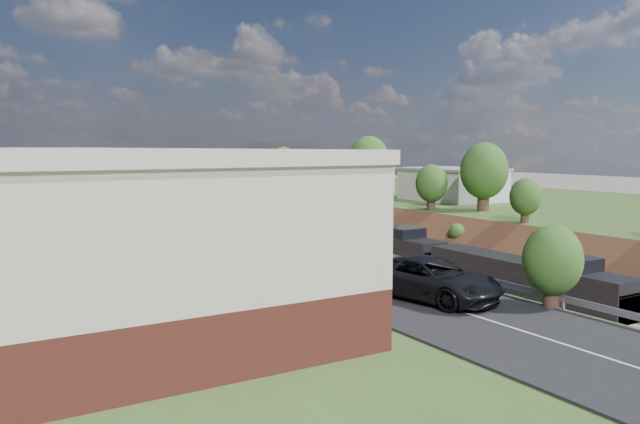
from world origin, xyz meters
TOP-DOWN VIEW (x-y plane):
  - platform_right at (33.00, 60.00)m, footprint 44.00×180.00m
  - embankment_left at (-11.00, 60.00)m, footprint 10.00×180.00m
  - embankment_right at (11.00, 60.00)m, footprint 10.00×180.00m
  - rail_left_track at (-2.60, 60.00)m, footprint 1.58×180.00m
  - rail_right_track at (2.60, 60.00)m, footprint 1.58×180.00m
  - road at (-15.50, 60.00)m, footprint 8.00×180.00m
  - guardrail at (-11.40, 59.80)m, footprint 0.10×171.00m
  - commercial_building at (-28.00, 38.00)m, footprint 14.30×62.30m
  - overpass at (0.00, 122.00)m, footprint 24.50×8.30m
  - white_building_near at (23.50, 52.00)m, footprint 9.00×12.00m
  - white_building_far at (23.00, 74.00)m, footprint 8.00×10.00m
  - tree_right_large at (17.00, 40.00)m, footprint 5.25×5.25m
  - tree_left_crest at (-11.80, 20.00)m, footprint 2.45×2.45m
  - freight_train at (2.60, 105.82)m, footprint 2.90×179.02m
  - suv at (-15.18, 11.72)m, footprint 4.65×7.42m

SIDE VIEW (x-z plane):
  - embankment_left at x=-11.00m, z-range -5.00..5.00m
  - embankment_right at x=11.00m, z-range -5.00..5.00m
  - rail_left_track at x=-2.60m, z-range 0.00..0.18m
  - rail_right_track at x=2.60m, z-range 0.00..0.18m
  - platform_right at x=33.00m, z-range 0.00..5.00m
  - freight_train at x=2.60m, z-range 0.26..4.81m
  - overpass at x=0.00m, z-range 1.22..8.62m
  - road at x=-15.50m, z-range 5.00..5.10m
  - guardrail at x=-11.40m, z-range 5.20..5.90m
  - suv at x=-15.18m, z-range 5.10..7.01m
  - white_building_far at x=23.00m, z-range 5.00..8.60m
  - white_building_near at x=23.50m, z-range 5.00..9.00m
  - tree_left_crest at x=-11.80m, z-range 5.26..8.82m
  - commercial_building at x=-28.00m, z-range 5.01..12.01m
  - tree_right_large at x=17.00m, z-range 5.58..13.19m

